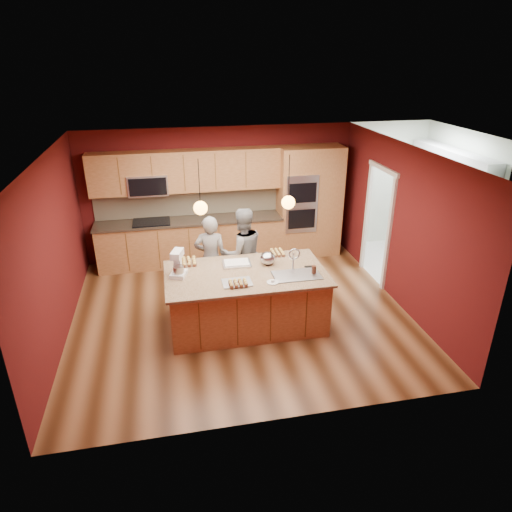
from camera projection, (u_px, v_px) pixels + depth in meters
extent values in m
plane|color=#442511|center=(241.00, 312.00, 7.70)|extent=(5.50, 5.50, 0.00)
plane|color=white|center=(238.00, 152.00, 6.59)|extent=(5.50, 5.50, 0.00)
plane|color=#4E1010|center=(219.00, 194.00, 9.38)|extent=(5.50, 0.00, 5.50)
plane|color=#4E1010|center=(278.00, 324.00, 4.91)|extent=(5.50, 0.00, 5.50)
plane|color=#4E1010|center=(54.00, 253.00, 6.64)|extent=(0.00, 5.00, 5.00)
plane|color=#4E1010|center=(401.00, 226.00, 7.64)|extent=(0.00, 5.00, 5.00)
cube|color=brown|center=(191.00, 242.00, 9.36)|extent=(3.70, 0.60, 0.90)
cube|color=black|center=(190.00, 221.00, 9.16)|extent=(3.74, 0.64, 0.04)
cube|color=beige|center=(188.00, 202.00, 9.30)|extent=(3.70, 0.03, 0.56)
cube|color=brown|center=(186.00, 171.00, 8.87)|extent=(3.70, 0.36, 0.80)
cube|color=black|center=(151.00, 222.00, 9.00)|extent=(0.72, 0.52, 0.03)
cube|color=#B6B8BE|center=(148.00, 184.00, 8.81)|extent=(0.76, 0.40, 0.40)
cube|color=brown|center=(298.00, 203.00, 9.48)|extent=(0.80, 0.60, 2.30)
cube|color=#B6B8BE|center=(302.00, 205.00, 9.19)|extent=(0.66, 0.04, 1.20)
cube|color=brown|center=(327.00, 201.00, 9.60)|extent=(0.50, 0.60, 2.30)
plane|color=beige|center=(404.00, 264.00, 9.44)|extent=(2.60, 2.60, 0.00)
plane|color=beige|center=(455.00, 199.00, 9.04)|extent=(0.00, 2.70, 2.70)
cube|color=silver|center=(451.00, 170.00, 8.76)|extent=(0.35, 2.40, 0.75)
cylinder|color=black|center=(199.00, 184.00, 6.32)|extent=(0.01, 0.01, 0.70)
sphere|color=#FFA239|center=(201.00, 208.00, 6.47)|extent=(0.20, 0.20, 0.20)
cylinder|color=black|center=(289.00, 179.00, 6.56)|extent=(0.01, 0.01, 0.70)
sphere|color=#FFA239|center=(288.00, 202.00, 6.70)|extent=(0.20, 0.20, 0.20)
cube|color=brown|center=(246.00, 299.00, 7.23)|extent=(2.38, 1.29, 0.87)
cube|color=tan|center=(246.00, 274.00, 7.04)|extent=(2.48, 1.39, 0.04)
cube|color=#B6B8BE|center=(297.00, 280.00, 6.98)|extent=(0.71, 0.42, 0.18)
imported|color=black|center=(211.00, 258.00, 7.85)|extent=(0.62, 0.47, 1.54)
imported|color=slate|center=(242.00, 253.00, 7.93)|extent=(0.90, 0.75, 1.64)
cube|color=white|center=(179.00, 274.00, 6.92)|extent=(0.29, 0.33, 0.06)
cube|color=white|center=(178.00, 260.00, 6.95)|extent=(0.13, 0.12, 0.28)
cube|color=white|center=(177.00, 254.00, 6.80)|extent=(0.22, 0.31, 0.11)
cylinder|color=#B3B6BB|center=(178.00, 271.00, 6.85)|extent=(0.16, 0.16, 0.15)
cube|color=white|center=(237.00, 264.00, 7.29)|extent=(0.46, 0.35, 0.03)
cube|color=white|center=(237.00, 263.00, 7.28)|extent=(0.40, 0.29, 0.02)
cube|color=#B6B8BE|center=(237.00, 283.00, 6.70)|extent=(0.44, 0.31, 0.02)
ellipsoid|color=#B3B6BB|center=(268.00, 258.00, 7.27)|extent=(0.25, 0.25, 0.21)
cylinder|color=silver|center=(273.00, 282.00, 6.72)|extent=(0.18, 0.18, 0.01)
cylinder|color=#3C1E13|center=(314.00, 270.00, 6.96)|extent=(0.07, 0.07, 0.13)
cube|color=black|center=(309.00, 267.00, 7.21)|extent=(0.14, 0.08, 0.01)
cube|color=white|center=(445.00, 244.00, 8.96)|extent=(0.71, 0.73, 1.12)
cube|color=white|center=(422.00, 235.00, 9.67)|extent=(0.59, 0.61, 0.95)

